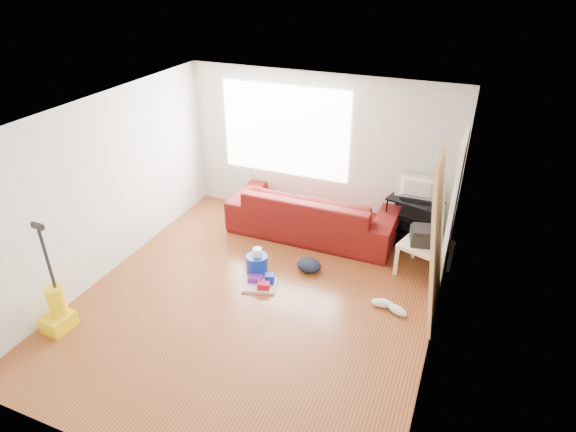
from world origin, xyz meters
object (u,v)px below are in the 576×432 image
at_px(side_table, 425,248).
at_px(tv_stand, 412,222).
at_px(cleaning_tray, 261,283).
at_px(backpack, 309,271).
at_px(sofa, 312,233).
at_px(vacuum, 57,310).
at_px(bucket, 257,273).

bearing_deg(side_table, tv_stand, 112.81).
xyz_separation_m(cleaning_tray, backpack, (0.49, 0.59, -0.05)).
bearing_deg(sofa, cleaning_tray, 83.91).
bearing_deg(tv_stand, sofa, -154.83).
distance_m(sofa, backpack, 1.07).
bearing_deg(backpack, side_table, 21.30).
bearing_deg(tv_stand, vacuum, -120.32).
relative_size(tv_stand, backpack, 2.46).
bearing_deg(cleaning_tray, bucket, 125.53).
xyz_separation_m(sofa, tv_stand, (1.54, 0.27, 0.40)).
bearing_deg(backpack, tv_stand, 47.04).
xyz_separation_m(bucket, backpack, (0.67, 0.35, 0.00)).
bearing_deg(bucket, backpack, 27.46).
bearing_deg(bucket, vacuum, -132.25).
distance_m(tv_stand, cleaning_tray, 2.57).
relative_size(sofa, backpack, 7.55).
bearing_deg(vacuum, sofa, 61.04).
height_order(tv_stand, bucket, tv_stand).
distance_m(bucket, cleaning_tray, 0.30).
xyz_separation_m(side_table, cleaning_tray, (-2.02, -1.17, -0.37)).
bearing_deg(backpack, vacuum, -136.33).
relative_size(sofa, vacuum, 1.86).
xyz_separation_m(sofa, side_table, (1.84, -0.44, 0.42)).
bearing_deg(vacuum, bucket, 51.26).
height_order(sofa, vacuum, vacuum).
relative_size(bucket, cleaning_tray, 0.57).
bearing_deg(sofa, vacuum, 57.52).
xyz_separation_m(sofa, cleaning_tray, (-0.17, -1.62, 0.05)).
height_order(side_table, bucket, side_table).
relative_size(side_table, vacuum, 0.53).
bearing_deg(sofa, bucket, 75.83).
xyz_separation_m(side_table, backpack, (-1.52, -0.58, -0.42)).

